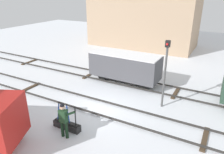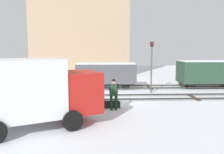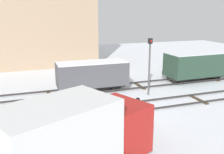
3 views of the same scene
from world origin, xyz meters
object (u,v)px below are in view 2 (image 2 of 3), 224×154
Objects in this scene: freight_car_far_end at (106,74)px; switch_lever_frame at (108,104)px; rail_worker at (114,92)px; delivery_truck at (36,90)px; signal_post at (151,62)px; freight_car_back_track at (209,72)px.

switch_lever_frame is at bearing -89.25° from freight_car_far_end.
switch_lever_frame is 0.83× the size of rail_worker.
freight_car_far_end is (0.02, 6.70, 1.05)m from switch_lever_frame.
delivery_truck reaches higher than freight_car_far_end.
switch_lever_frame is 0.38× the size of signal_post.
freight_car_far_end is (-0.31, 7.23, 0.26)m from rail_worker.
rail_worker is 0.34× the size of freight_car_back_track.
signal_post is at bearing -30.91° from freight_car_far_end.
rail_worker is 0.31× the size of delivery_truck.
switch_lever_frame is 0.29× the size of freight_car_far_end.
freight_car_far_end is at bearing 92.35° from rail_worker.
signal_post is (3.56, 4.50, 2.21)m from switch_lever_frame.
freight_car_far_end reaches higher than switch_lever_frame.
delivery_truck reaches higher than rail_worker.
freight_car_far_end is at bearing 47.37° from delivery_truck.
switch_lever_frame is 1.00m from rail_worker.
delivery_truck reaches higher than freight_car_back_track.
signal_post is at bearing 24.60° from delivery_truck.
rail_worker is 11.48m from freight_car_back_track.
delivery_truck is (-3.60, -2.88, 0.68)m from rail_worker.
switch_lever_frame is 4.94m from delivery_truck.
freight_car_far_end is (3.29, 10.11, -0.41)m from delivery_truck.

